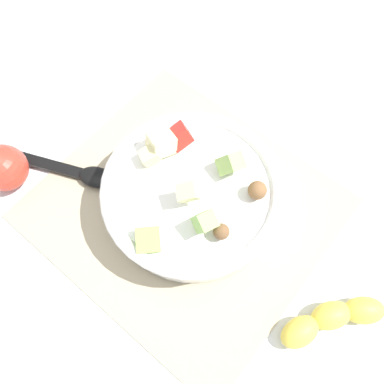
# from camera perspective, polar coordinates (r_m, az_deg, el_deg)

# --- Properties ---
(ground_plane) EXTENTS (2.40, 2.40, 0.00)m
(ground_plane) POSITION_cam_1_polar(r_m,az_deg,el_deg) (0.60, -1.08, -2.37)
(ground_plane) COLOR silver
(placemat) EXTENTS (0.41, 0.37, 0.01)m
(placemat) POSITION_cam_1_polar(r_m,az_deg,el_deg) (0.60, -1.08, -2.26)
(placemat) COLOR tan
(placemat) RESTS_ON ground_plane
(salad_bowl) EXTENTS (0.25, 0.25, 0.11)m
(salad_bowl) POSITION_cam_1_polar(r_m,az_deg,el_deg) (0.56, -0.01, -0.37)
(salad_bowl) COLOR white
(salad_bowl) RESTS_ON placemat
(serving_spoon) EXTENTS (0.19, 0.10, 0.01)m
(serving_spoon) POSITION_cam_1_polar(r_m,az_deg,el_deg) (0.64, -16.50, 2.81)
(serving_spoon) COLOR black
(serving_spoon) RESTS_ON placemat
(whole_apple) EXTENTS (0.07, 0.07, 0.08)m
(whole_apple) POSITION_cam_1_polar(r_m,az_deg,el_deg) (0.66, -25.56, 3.16)
(whole_apple) COLOR #BC3828
(whole_apple) RESTS_ON ground_plane
(banana_whole) EXTENTS (0.11, 0.14, 0.04)m
(banana_whole) POSITION_cam_1_polar(r_m,az_deg,el_deg) (0.57, 19.52, -16.98)
(banana_whole) COLOR yellow
(banana_whole) RESTS_ON ground_plane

